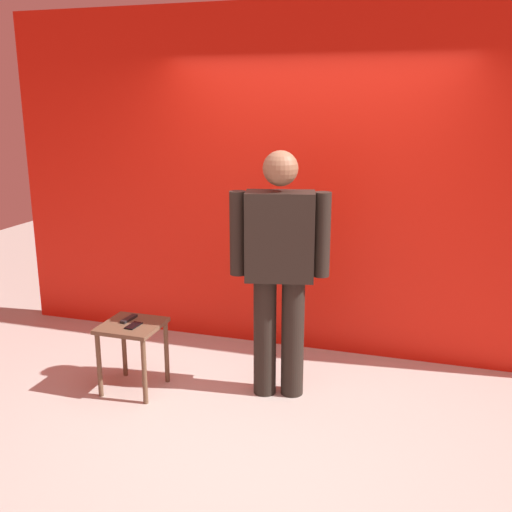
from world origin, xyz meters
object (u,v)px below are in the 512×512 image
at_px(cell_phone, 133,326).
at_px(tv_remote, 129,319).
at_px(standing_person, 279,263).
at_px(side_table, 132,336).

relative_size(cell_phone, tv_remote, 0.85).
bearing_deg(cell_phone, standing_person, 20.81).
bearing_deg(side_table, standing_person, 14.22).
relative_size(standing_person, cell_phone, 12.53).
distance_m(side_table, tv_remote, 0.14).
distance_m(standing_person, cell_phone, 1.17).
height_order(side_table, tv_remote, tv_remote).
relative_size(standing_person, tv_remote, 10.61).
bearing_deg(tv_remote, standing_person, 16.07).
bearing_deg(cell_phone, tv_remote, 136.55).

